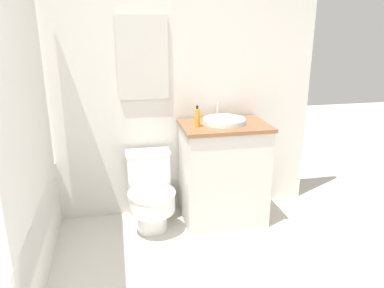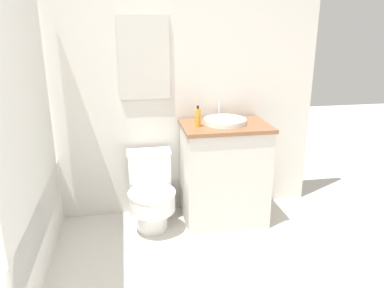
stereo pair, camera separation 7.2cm
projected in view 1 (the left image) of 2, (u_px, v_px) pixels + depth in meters
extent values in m
cube|color=silver|center=(113.00, 72.00, 2.99)|extent=(3.42, 0.05, 2.50)
cube|color=beige|center=(143.00, 58.00, 2.96)|extent=(0.41, 0.02, 0.66)
cube|color=silver|center=(143.00, 58.00, 2.96)|extent=(0.38, 0.01, 0.63)
cube|color=silver|center=(26.00, 115.00, 2.20)|extent=(0.01, 1.39, 1.69)
cylinder|color=white|center=(152.00, 218.00, 3.07)|extent=(0.25, 0.25, 0.19)
cylinder|color=white|center=(152.00, 203.00, 2.97)|extent=(0.37, 0.37, 0.14)
cylinder|color=white|center=(152.00, 193.00, 2.95)|extent=(0.38, 0.38, 0.02)
cube|color=white|center=(149.00, 174.00, 3.14)|extent=(0.35, 0.17, 0.36)
cube|color=white|center=(148.00, 152.00, 3.08)|extent=(0.36, 0.18, 0.02)
cube|color=beige|center=(223.00, 175.00, 3.14)|extent=(0.67, 0.47, 0.82)
cube|color=brown|center=(225.00, 126.00, 3.01)|extent=(0.70, 0.50, 0.03)
cylinder|color=white|center=(224.00, 121.00, 3.02)|extent=(0.34, 0.34, 0.04)
cylinder|color=silver|center=(218.00, 110.00, 3.19)|extent=(0.02, 0.02, 0.13)
cylinder|color=gold|center=(197.00, 118.00, 2.91)|extent=(0.05, 0.05, 0.14)
cylinder|color=black|center=(197.00, 107.00, 2.88)|extent=(0.02, 0.02, 0.02)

